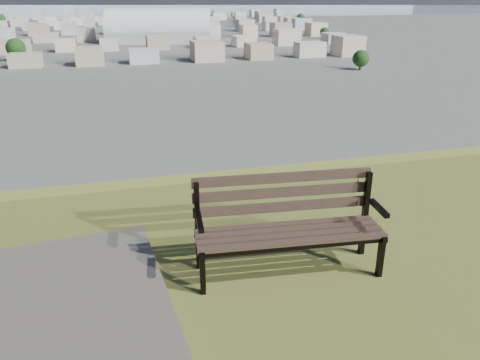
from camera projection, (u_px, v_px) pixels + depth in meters
name	position (u px, v px, depth m)	size (l,w,h in m)	color
park_bench	(287.00, 220.00, 4.95)	(2.02, 0.82, 1.03)	#3C2A23
arena	(159.00, 32.00, 271.85)	(62.63, 35.75, 24.89)	#B4B3AF
city_blocks	(109.00, 25.00, 365.03)	(395.00, 361.00, 7.00)	beige
city_trees	(67.00, 31.00, 290.64)	(406.52, 387.20, 9.98)	#332319
bay_water	(107.00, 8.00, 818.87)	(2400.00, 700.00, 0.12)	#909EB7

